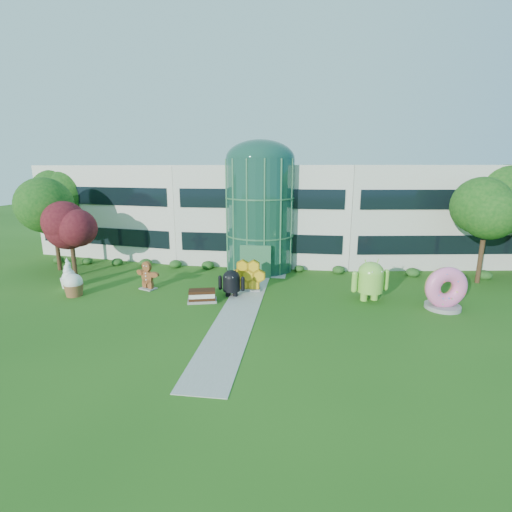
% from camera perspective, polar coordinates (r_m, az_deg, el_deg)
% --- Properties ---
extents(ground, '(140.00, 140.00, 0.00)m').
position_cam_1_polar(ground, '(23.10, -3.17, -9.71)').
color(ground, '#215114').
rests_on(ground, ground).
extents(building, '(46.00, 15.00, 9.30)m').
position_cam_1_polar(building, '(39.31, 1.72, 6.97)').
color(building, beige).
rests_on(building, ground).
extents(atrium, '(6.00, 6.00, 9.80)m').
position_cam_1_polar(atrium, '(33.36, 0.63, 6.25)').
color(atrium, '#194738').
rests_on(atrium, ground).
extents(walkway, '(2.40, 20.00, 0.04)m').
position_cam_1_polar(walkway, '(24.92, -2.29, -7.88)').
color(walkway, '#9E9E93').
rests_on(walkway, ground).
extents(tree_red, '(4.00, 4.00, 6.00)m').
position_cam_1_polar(tree_red, '(35.00, -26.49, 2.02)').
color(tree_red, '#3F0C14').
rests_on(tree_red, ground).
extents(trees_backdrop, '(52.00, 8.00, 8.40)m').
position_cam_1_polar(trees_backdrop, '(34.44, 0.83, 5.30)').
color(trees_backdrop, '#104211').
rests_on(trees_backdrop, ground).
extents(android_green, '(3.34, 2.74, 3.25)m').
position_cam_1_polar(android_green, '(26.94, 17.21, -3.23)').
color(android_green, '#7EC840').
rests_on(android_green, ground).
extents(android_black, '(2.07, 1.43, 2.30)m').
position_cam_1_polar(android_black, '(26.67, -3.80, -3.88)').
color(android_black, black).
rests_on(android_black, ground).
extents(donut, '(3.01, 1.86, 2.91)m').
position_cam_1_polar(donut, '(27.19, 27.05, -4.35)').
color(donut, '#E557A0').
rests_on(donut, ground).
extents(gingerbread, '(2.57, 1.75, 2.21)m').
position_cam_1_polar(gingerbread, '(29.40, -16.38, -2.85)').
color(gingerbread, brown).
rests_on(gingerbread, ground).
extents(ice_cream_sandwich, '(2.17, 1.46, 0.89)m').
position_cam_1_polar(ice_cream_sandwich, '(26.02, -8.29, -6.08)').
color(ice_cream_sandwich, '#32190B').
rests_on(ice_cream_sandwich, ground).
extents(honeycomb, '(2.76, 1.04, 2.16)m').
position_cam_1_polar(honeycomb, '(27.95, -1.20, -3.19)').
color(honeycomb, gold).
rests_on(honeycomb, ground).
extents(froyo, '(1.77, 1.77, 2.32)m').
position_cam_1_polar(froyo, '(32.10, -26.91, -2.32)').
color(froyo, white).
rests_on(froyo, ground).
extents(cupcake, '(1.55, 1.55, 1.67)m').
position_cam_1_polar(cupcake, '(29.90, -26.27, -3.99)').
color(cupcake, white).
rests_on(cupcake, ground).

